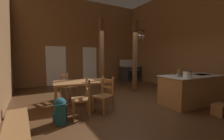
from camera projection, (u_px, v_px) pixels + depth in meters
ground_plane at (125, 103)px, 4.95m from camera, size 7.60×9.18×0.10m
wall_back at (84, 42)px, 8.43m from camera, size 7.60×0.14×4.67m
wall_right at (191, 38)px, 6.43m from camera, size 0.14×9.18×4.67m
glazed_door_back_left at (56, 66)px, 7.74m from camera, size 1.00×0.01×2.05m
glazed_panel_back_right at (90, 65)px, 8.65m from camera, size 0.84×0.01×2.05m
kitchen_island at (192, 89)px, 4.78m from camera, size 2.21×1.07×0.91m
stove_range at (130, 73)px, 9.25m from camera, size 1.17×0.86×1.32m
support_post_with_pot_rack at (135, 55)px, 6.16m from camera, size 0.54×0.22×3.02m
support_post_center at (102, 57)px, 5.79m from camera, size 0.14×0.14×3.02m
step_stool at (221, 109)px, 3.79m from camera, size 0.39×0.32×0.30m
dining_table at (82, 84)px, 4.66m from camera, size 1.80×1.11×0.74m
ladderback_chair_near_window at (83, 98)px, 3.76m from camera, size 0.51×0.51×0.95m
ladderback_chair_by_post at (68, 86)px, 5.32m from camera, size 0.57×0.57×0.95m
ladderback_chair_at_table_end at (105, 95)px, 4.10m from camera, size 0.58×0.58×0.95m
bench_along_left_wall at (17, 130)px, 2.42m from camera, size 0.42×1.52×0.44m
backpack at (60, 110)px, 3.33m from camera, size 0.32×0.34×0.60m
stockpot_on_counter at (187, 74)px, 4.20m from camera, size 0.30×0.23×0.20m
mixing_bowl_on_counter at (180, 75)px, 4.50m from camera, size 0.23×0.23×0.08m
bottle_tall_on_counter at (190, 73)px, 4.55m from camera, size 0.07×0.07×0.25m
bottle_short_on_counter at (179, 73)px, 4.32m from camera, size 0.07×0.07×0.28m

